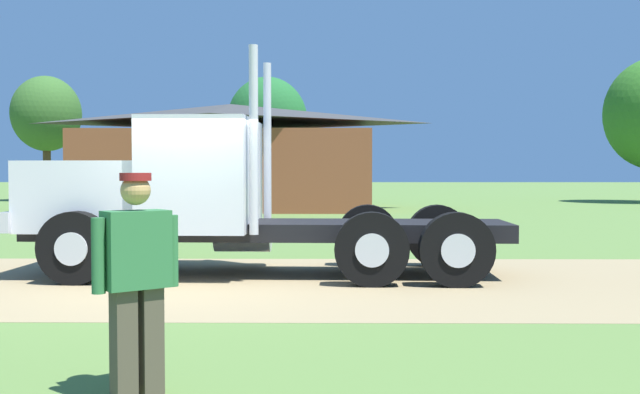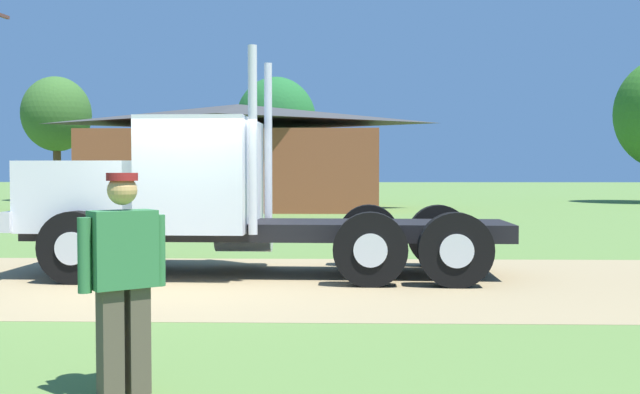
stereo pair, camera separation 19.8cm
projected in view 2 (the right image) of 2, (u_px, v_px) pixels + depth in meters
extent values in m
plane|color=#577837|center=(190.00, 282.00, 11.03)|extent=(200.00, 200.00, 0.00)
cube|color=#95815A|center=(190.00, 282.00, 11.03)|extent=(120.00, 5.87, 0.01)
cube|color=black|center=(270.00, 230.00, 11.82)|extent=(7.84, 1.77, 0.28)
cube|color=white|center=(96.00, 195.00, 11.97)|extent=(2.02, 2.07, 1.13)
cube|color=silver|center=(37.00, 218.00, 12.04)|extent=(0.23, 2.20, 0.32)
cube|color=white|center=(204.00, 175.00, 11.85)|extent=(1.75, 2.35, 1.82)
cube|color=#2D3D4C|center=(152.00, 153.00, 11.89)|extent=(0.10, 1.91, 0.80)
cylinder|color=silver|center=(253.00, 140.00, 10.87)|extent=(0.14, 0.14, 2.88)
cylinder|color=silver|center=(268.00, 145.00, 12.68)|extent=(0.14, 0.14, 2.88)
cylinder|color=silver|center=(244.00, 237.00, 12.86)|extent=(1.02, 0.55, 0.52)
cylinder|color=black|center=(75.00, 247.00, 10.85)|extent=(1.12, 0.33, 1.11)
cylinder|color=silver|center=(71.00, 249.00, 10.69)|extent=(0.50, 0.06, 0.50)
cylinder|color=black|center=(125.00, 234.00, 13.13)|extent=(1.12, 0.33, 1.11)
cylinder|color=silver|center=(128.00, 233.00, 13.29)|extent=(0.50, 0.06, 0.50)
cylinder|color=black|center=(455.00, 250.00, 10.52)|extent=(1.12, 0.33, 1.11)
cylinder|color=silver|center=(457.00, 251.00, 10.36)|extent=(0.50, 0.06, 0.50)
cylinder|color=black|center=(439.00, 236.00, 12.80)|extent=(1.12, 0.33, 1.11)
cylinder|color=silver|center=(438.00, 235.00, 12.96)|extent=(0.50, 0.06, 0.50)
cylinder|color=black|center=(370.00, 249.00, 10.59)|extent=(1.12, 0.33, 1.11)
cylinder|color=silver|center=(370.00, 251.00, 10.43)|extent=(0.50, 0.06, 0.50)
cylinder|color=black|center=(369.00, 235.00, 12.87)|extent=(1.12, 0.33, 1.11)
cylinder|color=silver|center=(369.00, 235.00, 13.03)|extent=(0.50, 0.06, 0.50)
cube|color=#33723F|center=(123.00, 249.00, 5.43)|extent=(0.54, 0.49, 0.59)
sphere|color=tan|center=(122.00, 190.00, 5.41)|extent=(0.22, 0.22, 0.22)
cylinder|color=maroon|center=(122.00, 177.00, 5.41)|extent=(0.24, 0.24, 0.06)
cube|color=brown|center=(137.00, 339.00, 5.51)|extent=(0.24, 0.24, 0.83)
cube|color=brown|center=(110.00, 343.00, 5.39)|extent=(0.24, 0.24, 0.83)
cylinder|color=#33723F|center=(159.00, 250.00, 5.59)|extent=(0.10, 0.10, 0.56)
cylinder|color=#33723F|center=(85.00, 255.00, 5.26)|extent=(0.10, 0.10, 0.56)
cube|color=brown|center=(238.00, 171.00, 32.51)|extent=(12.38, 7.80, 3.44)
pyramid|color=#393939|center=(238.00, 114.00, 32.41)|extent=(13.00, 8.19, 0.87)
cube|color=black|center=(179.00, 186.00, 28.66)|extent=(1.80, 0.06, 2.20)
cylinder|color=#513823|center=(57.00, 171.00, 41.27)|extent=(0.44, 0.44, 3.44)
ellipsoid|color=#356026|center=(56.00, 114.00, 41.15)|extent=(3.90, 3.90, 4.29)
cylinder|color=#513823|center=(276.00, 176.00, 43.48)|extent=(0.44, 0.44, 2.79)
ellipsoid|color=#20602B|center=(276.00, 121.00, 43.36)|extent=(4.86, 4.86, 5.35)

